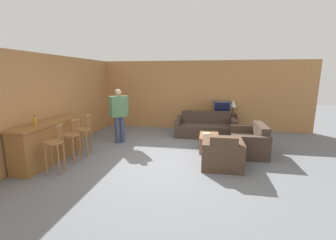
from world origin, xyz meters
The scene contains 17 objects.
ground_plane centered at (0.00, 0.00, 0.00)m, with size 24.00×24.00×0.00m, color slate.
wall_back centered at (0.00, 3.54, 1.30)m, with size 9.40×0.08×2.60m.
wall_left centered at (-3.17, 1.27, 1.30)m, with size 0.08×8.54×2.60m.
bar_counter centered at (-2.84, -0.44, 0.49)m, with size 0.55×2.13×0.98m.
bar_chair_near centered at (-2.26, -1.06, 0.58)m, with size 0.45×0.45×1.07m.
bar_chair_mid centered at (-2.26, -0.43, 0.58)m, with size 0.40×0.40×1.07m.
bar_chair_far centered at (-2.26, 0.10, 0.58)m, with size 0.41×0.41×1.07m.
couch_far centered at (0.87, 2.49, 0.29)m, with size 2.00×0.91×0.82m.
armchair_near centered at (1.28, -0.15, 0.30)m, with size 0.90×0.87×0.80m.
loveseat_right centered at (2.08, 1.00, 0.29)m, with size 0.84×1.39×0.79m.
coffee_table centered at (0.99, 1.02, 0.36)m, with size 0.52×0.87×0.44m.
tv_unit centered at (1.43, 3.24, 0.33)m, with size 1.08×0.46×0.65m.
tv centered at (1.43, 3.24, 0.90)m, with size 0.61×0.45×0.49m.
bottle centered at (-2.82, -0.87, 1.08)m, with size 0.08×0.08×0.23m.
book_on_table centered at (0.91, 1.09, 0.45)m, with size 0.25×0.21×0.03m.
table_lamp centered at (1.83, 3.24, 1.03)m, with size 0.24×0.24×0.51m.
person_by_window centered at (-1.73, 1.25, 0.93)m, with size 0.51×0.40×1.66m.
Camera 1 is at (0.91, -5.13, 2.08)m, focal length 24.00 mm.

